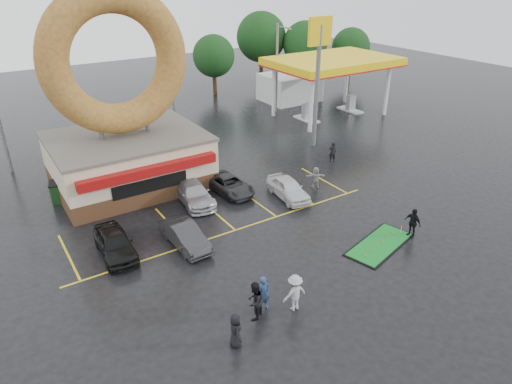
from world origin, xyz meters
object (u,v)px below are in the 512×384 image
car_silver (194,193)px  person_cameraman (413,223)px  car_grey (229,184)px  dumpster (66,191)px  donut_shop (124,124)px  car_black (115,243)px  person_blue (264,293)px  streetlight_mid (172,84)px  streetlight_right (277,67)px  car_dgrey (185,235)px  shell_sign (319,59)px  gas_station (313,74)px  putting_green (380,244)px  car_white (288,188)px

car_silver → person_cameraman: bearing=-44.8°
car_grey → dumpster: bearing=148.3°
donut_shop → car_black: (-3.74, -8.23, -3.75)m
car_grey → person_blue: size_ratio=2.41×
car_black → person_blue: size_ratio=2.39×
streetlight_mid → person_cameraman: bearing=-79.8°
donut_shop → person_cameraman: size_ratio=7.52×
streetlight_right → car_dgrey: size_ratio=2.26×
shell_sign → car_dgrey: (-16.17, -8.50, -6.72)m
car_silver → car_grey: bearing=5.9°
streetlight_mid → streetlight_right: bearing=4.8°
car_dgrey → dumpster: car_dgrey is taller
car_dgrey → car_silver: bearing=56.2°
gas_station → car_grey: size_ratio=3.22×
donut_shop → car_dgrey: bearing=-91.0°
putting_green → gas_station: bearing=59.1°
car_silver → car_grey: (2.71, 0.00, -0.07)m
car_black → car_silver: car_black is taller
shell_sign → person_blue: shell_sign is taller
gas_station → car_grey: bearing=-144.0°
car_black → person_cameraman: 16.74m
streetlight_mid → dumpster: (-11.50, -8.02, -4.13)m
gas_station → car_dgrey: size_ratio=3.43×
shell_sign → dumpster: size_ratio=5.89×
car_black → person_cameraman: (15.01, -7.43, 0.18)m
donut_shop → person_cameraman: donut_shop is taller
streetlight_mid → putting_green: size_ratio=1.80×
car_black → person_blue: bearing=-58.8°
car_white → person_cameraman: 8.44m
car_dgrey → dumpster: 10.35m
car_silver → streetlight_right: bearing=46.1°
car_silver → dumpster: size_ratio=2.54×
car_grey → shell_sign: bearing=15.4°
car_black → dumpster: car_black is taller
gas_station → streetlight_mid: 16.04m
gas_station → putting_green: size_ratio=2.73×
donut_shop → streetlight_right: 21.00m
car_dgrey → car_grey: bearing=36.9°
donut_shop → car_silver: size_ratio=2.95×
streetlight_right → car_silver: size_ratio=1.97×
streetlight_mid → car_black: bearing=-123.6°
donut_shop → person_blue: size_ratio=7.69×
streetlight_right → person_blue: (-18.41, -25.18, -3.90)m
gas_station → shell_sign: 11.93m
shell_sign → car_dgrey: 19.47m
car_grey → car_white: size_ratio=1.06×
gas_station → car_dgrey: bearing=-143.0°
car_grey → car_dgrey: bearing=-145.1°
streetlight_mid → car_black: streetlight_mid is taller
streetlight_mid → dumpster: streetlight_mid is taller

